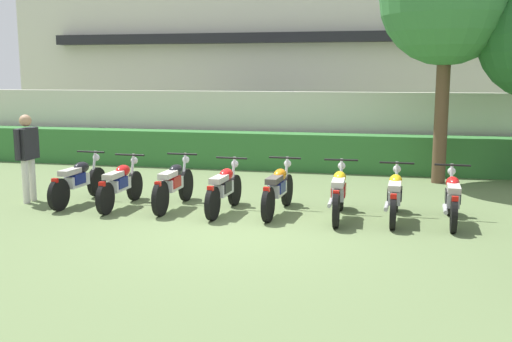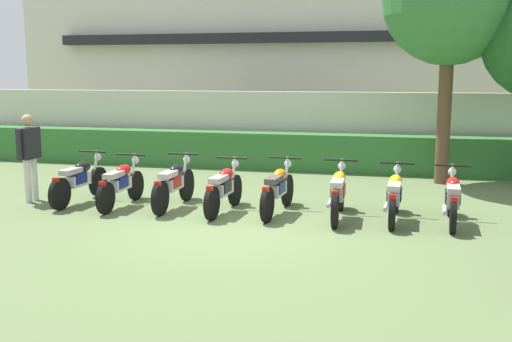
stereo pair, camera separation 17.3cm
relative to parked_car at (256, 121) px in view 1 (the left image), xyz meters
The scene contains 15 objects.
ground 10.10m from the parked_car, 79.37° to the right, with size 60.00×60.00×0.00m, color #607547.
building 6.84m from the parked_car, 72.92° to the left, with size 24.72×6.50×7.10m.
compound_wall 3.57m from the parked_car, 58.62° to the right, with size 23.48×0.30×2.00m, color beige.
hedge_row 4.20m from the parked_car, 63.62° to the right, with size 18.79×0.70×0.95m, color #337033.
parked_car is the anchor object (origin of this frame).
tree_near_inspector 7.85m from the parked_car, 41.92° to the right, with size 2.92×2.92×5.57m.
motorcycle_in_row_0 8.76m from the parked_car, 100.55° to the right, with size 0.60×1.93×0.96m.
motorcycle_in_row_1 8.78m from the parked_car, 94.35° to the right, with size 0.60×1.83×0.95m.
motorcycle_in_row_2 8.61m from the parked_car, 87.77° to the right, with size 0.60×1.93×0.97m.
motorcycle_in_row_3 8.85m from the parked_car, 81.24° to the right, with size 0.60×1.81×0.95m.
motorcycle_in_row_4 8.91m from the parked_car, 74.96° to the right, with size 0.60×1.94×0.96m.
motorcycle_in_row_5 9.37m from the parked_car, 68.70° to the right, with size 0.60×1.93×0.97m.
motorcycle_in_row_6 9.70m from the parked_car, 63.35° to the right, with size 0.60×1.84×0.94m.
motorcycle_in_row_7 10.17m from the parked_car, 58.69° to the right, with size 0.60×1.78×0.94m.
inspector_person 9.08m from the parked_car, 106.62° to the right, with size 0.23×0.68×1.71m.
Camera 1 is at (2.34, -9.02, 2.50)m, focal length 41.96 mm.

